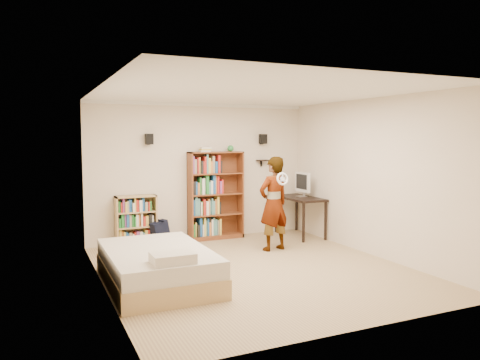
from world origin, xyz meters
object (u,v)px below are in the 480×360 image
object	(u,v)px
tall_bookshelf	(216,195)
low_bookshelf	(136,221)
daybed	(157,262)
computer_desk	(300,216)
person	(274,204)

from	to	relation	value
tall_bookshelf	low_bookshelf	distance (m)	1.65
tall_bookshelf	daybed	world-z (taller)	tall_bookshelf
low_bookshelf	computer_desk	xyz separation A→B (m)	(3.27, -0.50, -0.07)
person	low_bookshelf	bearing A→B (deg)	-43.18
low_bookshelf	computer_desk	size ratio (longest dim) A/B	0.80
computer_desk	person	xyz separation A→B (m)	(-1.08, -0.86, 0.44)
low_bookshelf	daybed	bearing A→B (deg)	-95.13
tall_bookshelf	low_bookshelf	bearing A→B (deg)	179.32
tall_bookshelf	computer_desk	bearing A→B (deg)	-16.14
tall_bookshelf	person	distance (m)	1.46
low_bookshelf	daybed	size ratio (longest dim) A/B	0.45
tall_bookshelf	computer_desk	distance (m)	1.80
computer_desk	daybed	size ratio (longest dim) A/B	0.57
low_bookshelf	person	distance (m)	2.60
daybed	person	distance (m)	2.69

